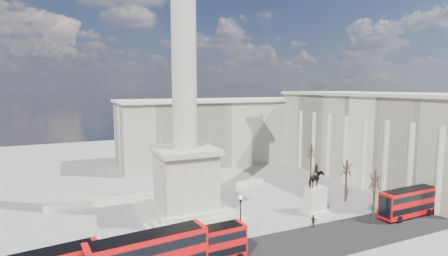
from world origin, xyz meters
TOP-DOWN VIEW (x-y plane):
  - ground at (0.00, 0.00)m, footprint 180.00×180.00m
  - asphalt_road at (5.00, -10.00)m, footprint 120.00×9.00m
  - nelsons_column at (0.00, 5.00)m, footprint 14.00×14.00m
  - balustrade_wall at (0.00, 16.00)m, footprint 40.00×0.60m
  - building_east at (45.00, 10.00)m, footprint 19.00×46.00m
  - building_northeast at (20.00, 40.00)m, footprint 51.00×17.00m
  - red_bus_a at (-8.91, -10.22)m, footprint 12.58×4.08m
  - red_bus_b at (-2.86, -9.65)m, footprint 10.49×2.95m
  - red_bus_c at (31.40, -8.81)m, footprint 10.84×2.80m
  - victorian_lamp at (3.32, -6.79)m, footprint 0.56×0.56m
  - equestrian_statue at (19.24, -1.59)m, footprint 3.77×2.83m
  - bare_tree_near at (24.47, -8.29)m, footprint 1.89×1.89m
  - bare_tree_mid at (27.69, 0.73)m, footprint 2.01×2.01m
  - bare_tree_far at (31.11, 14.64)m, footprint 1.98×1.98m
  - pedestrian_walking at (21.43, -1.74)m, footprint 0.69×0.57m
  - pedestrian_standing at (33.61, -6.50)m, footprint 0.86×0.73m
  - pedestrian_crossing at (15.21, -6.19)m, footprint 0.86×1.19m

SIDE VIEW (x-z plane):
  - ground at x=0.00m, z-range 0.00..0.00m
  - asphalt_road at x=5.00m, z-range 0.00..0.01m
  - balustrade_wall at x=0.00m, z-range 0.00..1.10m
  - pedestrian_standing at x=33.61m, z-range 0.00..1.57m
  - pedestrian_walking at x=21.43m, z-range 0.00..1.61m
  - pedestrian_crossing at x=15.21m, z-range 0.00..1.87m
  - red_bus_b at x=-2.86m, z-range 0.10..4.31m
  - red_bus_c at x=31.40m, z-range 0.11..4.48m
  - red_bus_a at x=-8.91m, z-range 0.12..5.13m
  - equestrian_statue at x=19.24m, z-range -1.23..6.69m
  - victorian_lamp at x=3.32m, z-range 0.58..7.05m
  - bare_tree_mid at x=27.69m, z-range 2.20..9.84m
  - bare_tree_far at x=31.11m, z-range 2.33..10.44m
  - bare_tree_near at x=24.47m, z-range 2.38..10.66m
  - building_northeast at x=20.00m, z-range 0.02..16.62m
  - building_east at x=45.00m, z-range 0.02..18.62m
  - nelsons_column at x=0.00m, z-range -12.01..37.84m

